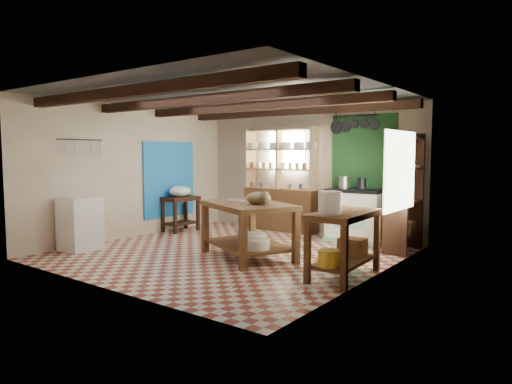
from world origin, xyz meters
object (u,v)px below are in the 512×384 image
Objects in this scene: prep_table at (181,214)px; right_counter at (344,244)px; cat at (258,198)px; work_table at (248,230)px; stove at (356,215)px; white_cabinet at (80,223)px.

prep_table is 4.55m from right_counter.
prep_table is 1.74× the size of cat.
right_counter reaches higher than work_table.
stove is 2.40× the size of cat.
work_table is at bearing -18.15° from prep_table.
stove is at bearing 95.18° from work_table.
prep_table is 3.17m from cat.
work_table is 2.86m from prep_table.
prep_table is at bearing 84.82° from white_cabinet.
work_table is 2.10× the size of prep_table.
white_cabinet is 2.16× the size of cat.
cat is at bearing 17.78° from white_cabinet.
prep_table is (-2.65, 1.08, -0.07)m from work_table.
prep_table is at bearing -165.43° from stove.
white_cabinet is at bearing -139.03° from stove.
prep_table is (-3.46, -1.20, -0.13)m from stove.
white_cabinet is at bearing -167.70° from right_counter.
right_counter is 2.93× the size of cat.
work_table is 3.66× the size of cat.
cat is (-0.57, -2.34, 0.48)m from stove.
stove is 2.58m from right_counter.
white_cabinet is (-0.02, -2.34, 0.09)m from prep_table.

